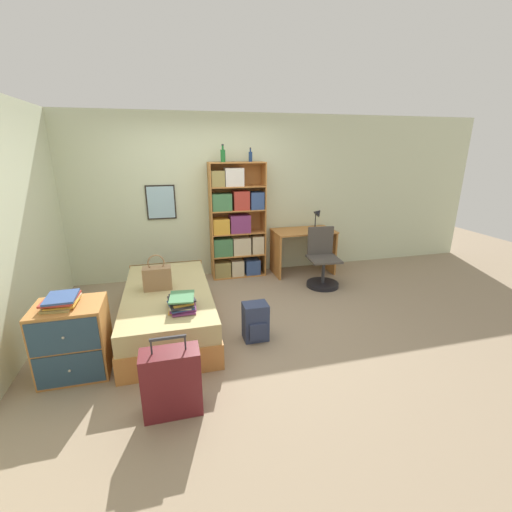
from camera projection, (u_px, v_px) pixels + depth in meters
ground_plane at (225, 320)px, 4.32m from camera, size 14.00×14.00×0.00m
wall_back at (205, 198)px, 5.51m from camera, size 10.00×0.09×2.60m
wall_left at (9, 230)px, 3.41m from camera, size 0.06×10.00×2.60m
bed at (169, 308)px, 4.11m from camera, size 1.00×2.01×0.49m
handbag at (157, 277)px, 3.99m from camera, size 0.32×0.17×0.42m
book_stack_on_bed at (182, 303)px, 3.51m from camera, size 0.29×0.38×0.14m
suitcase at (172, 382)px, 2.75m from camera, size 0.46×0.23×0.70m
dresser at (73, 339)px, 3.22m from camera, size 0.61×0.51×0.71m
magazine_pile_on_dresser at (61, 300)px, 3.11m from camera, size 0.30×0.36×0.09m
bookcase at (236, 226)px, 5.56m from camera, size 0.89×0.31×1.87m
bottle_green at (223, 155)px, 5.17m from camera, size 0.07×0.07×0.26m
bottle_brown at (250, 156)px, 5.30m from camera, size 0.06×0.06×0.21m
desk at (303, 244)px, 5.82m from camera, size 1.02×0.59×0.75m
desk_lamp at (318, 216)px, 5.73m from camera, size 0.21×0.16×0.37m
desk_chair at (322, 268)px, 5.33m from camera, size 0.50×0.50×0.91m
backpack at (255, 322)px, 3.84m from camera, size 0.27×0.24×0.43m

